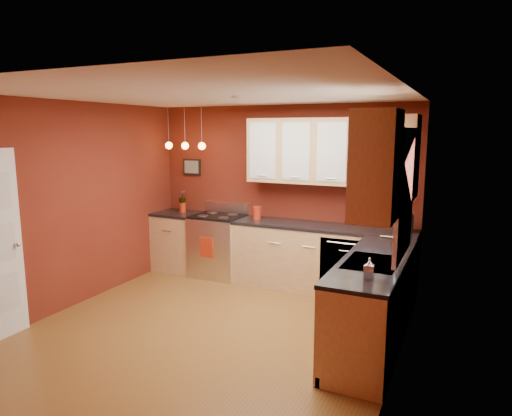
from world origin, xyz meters
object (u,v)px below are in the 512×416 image
at_px(coffee_maker, 406,224).
at_px(sink, 372,265).
at_px(gas_range, 218,245).
at_px(soap_pump, 369,269).
at_px(red_canister, 257,213).

bearing_deg(coffee_maker, sink, -108.28).
relative_size(gas_range, soap_pump, 5.71).
xyz_separation_m(sink, coffee_maker, (0.13, 1.54, 0.13)).
bearing_deg(soap_pump, sink, 97.97).
relative_size(red_canister, coffee_maker, 0.81).
height_order(gas_range, coffee_maker, coffee_maker).
bearing_deg(red_canister, gas_range, 179.80).
bearing_deg(coffee_maker, soap_pump, -104.97).
relative_size(coffee_maker, soap_pump, 1.22).
xyz_separation_m(gas_range, sink, (2.62, -1.50, 0.43)).
xyz_separation_m(red_canister, coffee_maker, (2.09, 0.04, 0.01)).
bearing_deg(red_canister, sink, -37.39).
bearing_deg(soap_pump, red_canister, 134.92).
relative_size(sink, soap_pump, 3.60).
distance_m(gas_range, coffee_maker, 2.81).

